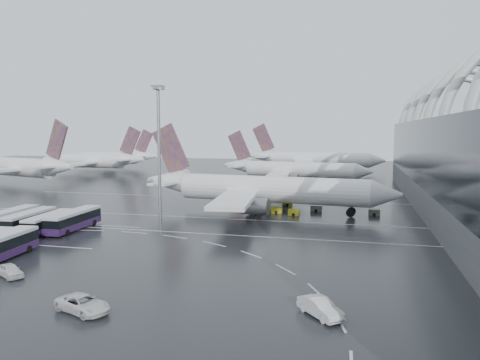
% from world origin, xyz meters
% --- Properties ---
extents(ground, '(420.00, 420.00, 0.00)m').
position_xyz_m(ground, '(0.00, 0.00, 0.00)').
color(ground, black).
rests_on(ground, ground).
extents(lane_marking_near, '(120.00, 0.25, 0.01)m').
position_xyz_m(lane_marking_near, '(0.00, -2.00, 0.01)').
color(lane_marking_near, silver).
rests_on(lane_marking_near, ground).
extents(lane_marking_mid, '(120.00, 0.25, 0.01)m').
position_xyz_m(lane_marking_mid, '(0.00, 12.00, 0.01)').
color(lane_marking_mid, silver).
rests_on(lane_marking_mid, ground).
extents(lane_marking_far, '(120.00, 0.25, 0.01)m').
position_xyz_m(lane_marking_far, '(0.00, 40.00, 0.01)').
color(lane_marking_far, silver).
rests_on(lane_marking_far, ground).
extents(bus_bay_line_south, '(28.00, 0.25, 0.01)m').
position_xyz_m(bus_bay_line_south, '(-24.00, -16.00, 0.01)').
color(bus_bay_line_south, silver).
rests_on(bus_bay_line_south, ground).
extents(bus_bay_line_north, '(28.00, 0.25, 0.01)m').
position_xyz_m(bus_bay_line_north, '(-24.00, 0.00, 0.01)').
color(bus_bay_line_north, silver).
rests_on(bus_bay_line_north, ground).
extents(airliner_main, '(57.19, 49.87, 19.36)m').
position_xyz_m(airliner_main, '(7.74, 21.81, 4.85)').
color(airliner_main, silver).
rests_on(airliner_main, ground).
extents(airliner_gate_b, '(51.29, 45.69, 17.81)m').
position_xyz_m(airliner_gate_b, '(7.09, 79.61, 4.46)').
color(airliner_gate_b, silver).
rests_on(airliner_gate_b, ground).
extents(airliner_gate_c, '(58.66, 53.96, 20.89)m').
position_xyz_m(airliner_gate_c, '(9.62, 125.24, 5.22)').
color(airliner_gate_c, silver).
rests_on(airliner_gate_c, ground).
extents(jet_remote_west, '(48.17, 39.14, 21.27)m').
position_xyz_m(jet_remote_west, '(-78.29, 55.20, 5.49)').
color(jet_remote_west, silver).
rests_on(jet_remote_west, ground).
extents(jet_remote_mid, '(44.83, 36.06, 19.60)m').
position_xyz_m(jet_remote_mid, '(-76.80, 97.11, 5.06)').
color(jet_remote_mid, silver).
rests_on(jet_remote_mid, ground).
extents(jet_remote_far, '(42.36, 34.23, 18.43)m').
position_xyz_m(jet_remote_far, '(-83.41, 123.44, 4.76)').
color(jet_remote_far, silver).
rests_on(jet_remote_far, ground).
extents(bus_row_near_a, '(4.00, 13.64, 3.31)m').
position_xyz_m(bus_row_near_a, '(-32.68, -6.12, 1.82)').
color(bus_row_near_a, '#231239').
rests_on(bus_row_near_a, ground).
extents(bus_row_near_b, '(3.79, 13.21, 3.21)m').
position_xyz_m(bus_row_near_b, '(-28.45, -6.47, 1.76)').
color(bus_row_near_b, '#231239').
rests_on(bus_row_near_b, ground).
extents(bus_row_near_c, '(3.82, 12.66, 3.07)m').
position_xyz_m(bus_row_near_c, '(-24.03, -6.88, 1.69)').
color(bus_row_near_c, '#231239').
rests_on(bus_row_near_c, ground).
extents(bus_row_near_d, '(3.65, 13.96, 3.41)m').
position_xyz_m(bus_row_near_d, '(-20.57, -4.77, 1.88)').
color(bus_row_near_d, '#231239').
rests_on(bus_row_near_d, ground).
extents(van_curve_a, '(6.55, 4.65, 1.66)m').
position_xyz_m(van_curve_a, '(2.49, -38.14, 0.83)').
color(van_curve_a, silver).
rests_on(van_curve_a, ground).
extents(van_curve_b, '(4.99, 3.88, 1.59)m').
position_xyz_m(van_curve_b, '(-12.32, -30.42, 0.79)').
color(van_curve_b, silver).
rests_on(van_curve_b, ground).
extents(van_curve_c, '(4.92, 5.24, 1.76)m').
position_xyz_m(van_curve_c, '(24.96, -33.62, 0.88)').
color(van_curve_c, silver).
rests_on(van_curve_c, ground).
extents(floodlight_mast, '(2.02, 2.02, 26.33)m').
position_xyz_m(floodlight_mast, '(-9.68, 8.23, 16.56)').
color(floodlight_mast, gray).
rests_on(floodlight_mast, ground).
extents(gse_cart_belly_a, '(2.27, 1.34, 1.24)m').
position_xyz_m(gse_cart_belly_a, '(15.57, 19.10, 0.62)').
color(gse_cart_belly_a, '#B3AF17').
rests_on(gse_cart_belly_a, ground).
extents(gse_cart_belly_b, '(2.45, 1.45, 1.34)m').
position_xyz_m(gse_cart_belly_b, '(19.73, 25.08, 0.67)').
color(gse_cart_belly_b, slate).
rests_on(gse_cart_belly_b, ground).
extents(gse_cart_belly_c, '(2.27, 1.34, 1.24)m').
position_xyz_m(gse_cart_belly_c, '(11.60, 21.29, 0.62)').
color(gse_cart_belly_c, '#B3AF17').
rests_on(gse_cart_belly_c, ground).
extents(gse_cart_belly_d, '(2.33, 1.38, 1.27)m').
position_xyz_m(gse_cart_belly_d, '(31.88, 23.22, 0.64)').
color(gse_cart_belly_d, slate).
rests_on(gse_cart_belly_d, ground).
extents(gse_cart_belly_e, '(2.22, 1.31, 1.21)m').
position_xyz_m(gse_cart_belly_e, '(12.46, 31.85, 0.61)').
color(gse_cart_belly_e, '#B3AF17').
rests_on(gse_cart_belly_e, ground).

